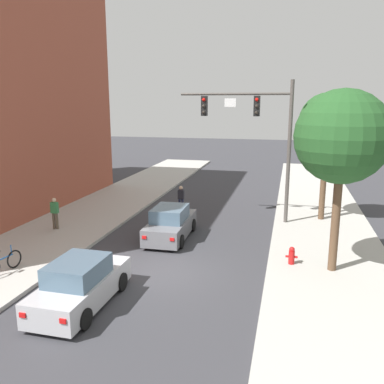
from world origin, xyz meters
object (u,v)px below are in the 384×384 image
object	(u,v)px
car_lead_grey	(171,224)
traffic_signal_mast	(258,126)
street_tree_nearest	(342,138)
car_following_silver	(81,285)
fire_hydrant	(292,255)
bicycle_leaning	(3,263)
pedestrian_sidewalk_left_walker	(55,212)
street_tree_second	(328,122)
pedestrian_crossing_road	(181,198)

from	to	relation	value
car_lead_grey	traffic_signal_mast	bearing A→B (deg)	43.89
traffic_signal_mast	street_tree_nearest	distance (m)	7.10
car_following_silver	traffic_signal_mast	bearing A→B (deg)	66.54
fire_hydrant	traffic_signal_mast	bearing A→B (deg)	108.44
car_following_silver	bicycle_leaning	bearing A→B (deg)	161.39
car_following_silver	pedestrian_sidewalk_left_walker	xyz separation A→B (m)	(-5.13, 6.73, 0.34)
bicycle_leaning	street_tree_nearest	distance (m)	13.48
car_lead_grey	fire_hydrant	distance (m)	6.21
car_lead_grey	street_tree_second	distance (m)	9.96
street_tree_nearest	street_tree_second	xyz separation A→B (m)	(0.05, 7.27, 0.23)
pedestrian_sidewalk_left_walker	pedestrian_crossing_road	size ratio (longest dim) A/B	1.00
street_tree_nearest	pedestrian_sidewalk_left_walker	bearing A→B (deg)	171.05
fire_hydrant	car_following_silver	bearing A→B (deg)	-143.96
street_tree_nearest	street_tree_second	bearing A→B (deg)	89.64
bicycle_leaning	street_tree_nearest	world-z (taller)	street_tree_nearest
car_lead_grey	fire_hydrant	world-z (taller)	car_lead_grey
pedestrian_sidewalk_left_walker	street_tree_nearest	size ratio (longest dim) A/B	0.24
street_tree_second	pedestrian_sidewalk_left_walker	bearing A→B (deg)	-158.87
car_following_silver	bicycle_leaning	world-z (taller)	car_following_silver
traffic_signal_mast	car_following_silver	distance (m)	12.63
car_lead_grey	pedestrian_crossing_road	size ratio (longest dim) A/B	2.61
car_lead_grey	pedestrian_sidewalk_left_walker	world-z (taller)	pedestrian_sidewalk_left_walker
car_lead_grey	fire_hydrant	xyz separation A→B (m)	(5.76, -2.31, -0.22)
pedestrian_crossing_road	street_tree_nearest	bearing A→B (deg)	-41.90
traffic_signal_mast	car_lead_grey	distance (m)	6.97
pedestrian_crossing_road	bicycle_leaning	world-z (taller)	pedestrian_crossing_road
car_following_silver	street_tree_second	distance (m)	15.24
pedestrian_crossing_road	bicycle_leaning	xyz separation A→B (m)	(-4.14, -10.51, -0.37)
car_lead_grey	bicycle_leaning	distance (m)	7.60
car_following_silver	pedestrian_crossing_road	bearing A→B (deg)	89.26
traffic_signal_mast	bicycle_leaning	world-z (taller)	traffic_signal_mast
car_following_silver	car_lead_grey	bearing A→B (deg)	82.81
car_following_silver	street_tree_second	world-z (taller)	street_tree_second
street_tree_nearest	car_lead_grey	bearing A→B (deg)	160.89
pedestrian_crossing_road	street_tree_nearest	world-z (taller)	street_tree_nearest
traffic_signal_mast	street_tree_second	size ratio (longest dim) A/B	1.09
car_lead_grey	car_following_silver	world-z (taller)	same
car_lead_grey	car_following_silver	xyz separation A→B (m)	(-0.90, -7.16, 0.00)
pedestrian_sidewalk_left_walker	fire_hydrant	size ratio (longest dim) A/B	2.28
traffic_signal_mast	fire_hydrant	distance (m)	7.90
car_lead_grey	street_tree_nearest	bearing A→B (deg)	-19.11
bicycle_leaning	fire_hydrant	size ratio (longest dim) A/B	2.44
street_tree_nearest	fire_hydrant	bearing A→B (deg)	171.82
car_following_silver	pedestrian_sidewalk_left_walker	distance (m)	8.47
bicycle_leaning	car_following_silver	bearing A→B (deg)	-18.61
traffic_signal_mast	pedestrian_crossing_road	bearing A→B (deg)	166.92
pedestrian_sidewalk_left_walker	car_following_silver	bearing A→B (deg)	-52.69
pedestrian_sidewalk_left_walker	fire_hydrant	distance (m)	11.95
street_tree_nearest	bicycle_leaning	bearing A→B (deg)	-164.90
car_following_silver	pedestrian_sidewalk_left_walker	world-z (taller)	pedestrian_sidewalk_left_walker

